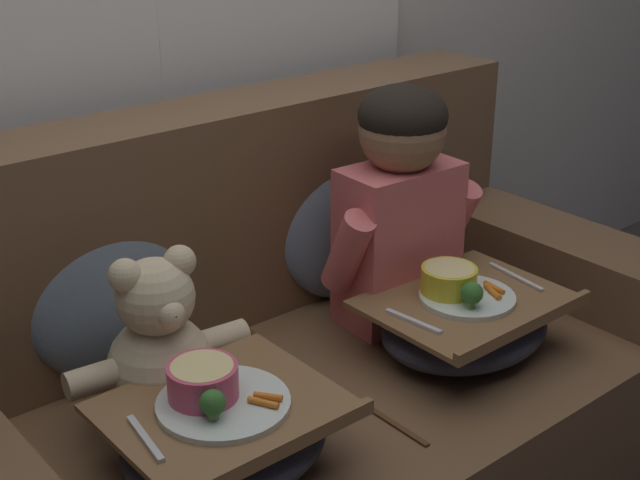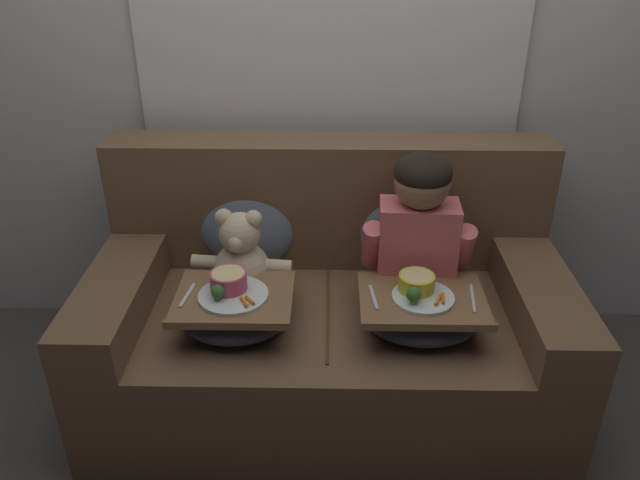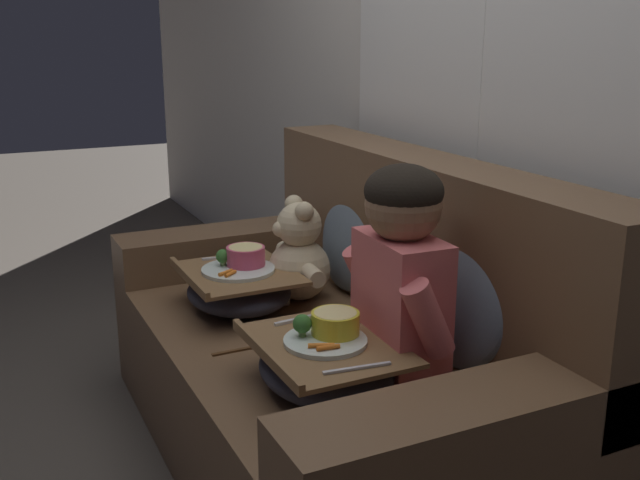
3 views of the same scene
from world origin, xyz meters
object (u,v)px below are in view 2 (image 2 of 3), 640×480
child_figure (419,222)px  teddy_bear (241,260)px  throw_pillow_behind_child (411,223)px  couch (328,313)px  lap_tray_child (421,312)px  throw_pillow_behind_teddy (247,222)px  lap_tray_teddy (234,310)px

child_figure → teddy_bear: (-0.65, -0.00, -0.16)m
throw_pillow_behind_child → couch: bearing=-148.8°
couch → teddy_bear: couch is taller
throw_pillow_behind_child → child_figure: size_ratio=0.77×
couch → teddy_bear: (-0.32, -0.01, 0.24)m
child_figure → lap_tray_child: size_ratio=1.32×
throw_pillow_behind_teddy → lap_tray_teddy: throw_pillow_behind_teddy is taller
couch → lap_tray_teddy: bearing=-144.9°
throw_pillow_behind_teddy → child_figure: 0.69m
throw_pillow_behind_child → child_figure: bearing=-90.0°
couch → lap_tray_child: size_ratio=4.01×
couch → throw_pillow_behind_teddy: size_ratio=4.25×
child_figure → teddy_bear: child_figure is taller
couch → child_figure: 0.52m
throw_pillow_behind_child → throw_pillow_behind_teddy: 0.65m
throw_pillow_behind_child → lap_tray_teddy: bearing=-146.8°
child_figure → lap_tray_teddy: size_ratio=1.41×
teddy_bear → throw_pillow_behind_child: bearing=18.0°
couch → lap_tray_teddy: (-0.33, -0.23, 0.17)m
throw_pillow_behind_child → lap_tray_teddy: size_ratio=1.09×
throw_pillow_behind_teddy → teddy_bear: bearing=-90.1°
lap_tray_teddy → throw_pillow_behind_teddy: bearing=89.8°
throw_pillow_behind_teddy → lap_tray_teddy: (-0.00, -0.43, -0.13)m
couch → throw_pillow_behind_child: (0.32, 0.20, 0.30)m
throw_pillow_behind_teddy → child_figure: size_ratio=0.72×
teddy_bear → child_figure: bearing=0.3°
couch → throw_pillow_behind_child: 0.48m
child_figure → throw_pillow_behind_child: bearing=90.0°
throw_pillow_behind_child → throw_pillow_behind_teddy: throw_pillow_behind_child is taller
throw_pillow_behind_teddy → teddy_bear: throw_pillow_behind_teddy is taller
couch → throw_pillow_behind_child: size_ratio=3.93×
throw_pillow_behind_teddy → child_figure: child_figure is taller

